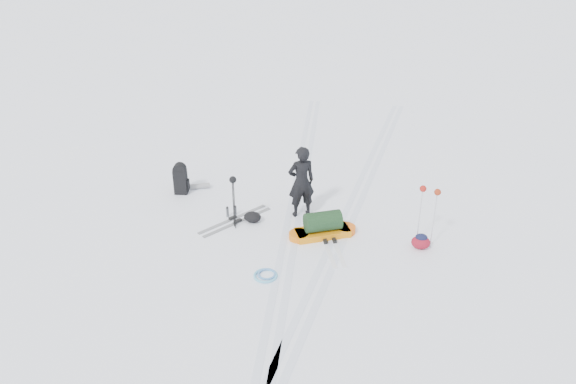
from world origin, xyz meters
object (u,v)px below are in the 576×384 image
Objects in this scene: pulk_sled at (323,227)px; ski_poles_black at (233,186)px; skier at (301,182)px; expedition_rucksack at (183,179)px.

ski_poles_black is at bearing 155.45° from pulk_sled.
ski_poles_black is (-1.37, -0.81, 0.18)m from skier.
expedition_rucksack is at bearing -37.76° from skier.
ski_poles_black is (-1.98, 0.01, 0.82)m from pulk_sled.
pulk_sled is at bearing -27.69° from expedition_rucksack.
skier is 1.11× the size of pulk_sled.
ski_poles_black is at bearing -46.40° from expedition_rucksack.
pulk_sled is 1.22× the size of ski_poles_black.
skier is 1.61m from ski_poles_black.
ski_poles_black is (1.69, -1.42, 0.67)m from expedition_rucksack.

